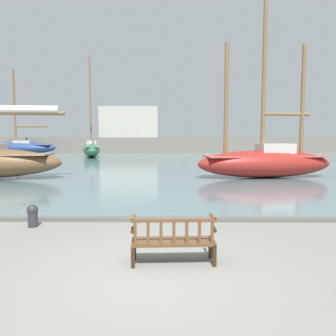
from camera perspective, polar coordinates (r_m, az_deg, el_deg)
ground_plane at (r=6.04m, az=-2.85°, el=-18.32°), size 160.00×160.00×0.00m
harbor_water at (r=49.59m, az=0.16°, el=2.45°), size 100.00×80.00×0.08m
quay_edge_kerb at (r=9.68m, az=-1.49°, el=-8.87°), size 40.00×0.30×0.12m
park_bench at (r=6.44m, az=0.93°, el=-12.35°), size 1.63×0.60×0.92m
sailboat_outer_starboard at (r=52.22m, az=-24.64°, el=3.32°), size 10.92×3.46×12.16m
sailboat_outer_port at (r=20.33m, az=16.63°, el=1.31°), size 8.45×3.53×10.79m
sailboat_centre_channel at (r=43.05m, az=-13.20°, el=3.26°), size 4.43×9.38×12.66m
mooring_bollard at (r=9.73m, az=-22.52°, el=-7.51°), size 0.30×0.30×0.61m
far_breakwater at (r=53.13m, az=-1.25°, el=4.79°), size 58.39×2.40×7.49m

